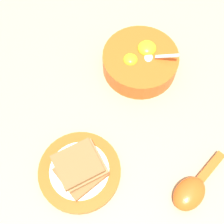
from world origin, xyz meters
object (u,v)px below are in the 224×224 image
Objects in this scene: egg_bowl at (140,61)px; toast_plate at (80,171)px; toast_sandwich at (80,167)px; soup_spoon at (192,190)px.

egg_bowl is 0.29m from toast_plate.
egg_bowl is 1.05× the size of toast_plate.
toast_plate is 0.03m from toast_sandwich.
egg_bowl is at bearing -18.32° from toast_sandwich.
egg_bowl is 1.21× the size of soup_spoon.
soup_spoon is at bearing -91.59° from toast_plate.
toast_plate is at bearing 88.41° from soup_spoon.
soup_spoon is (-0.28, -0.14, -0.01)m from egg_bowl.
toast_sandwich is at bearing -61.08° from toast_plate.
soup_spoon is (-0.01, -0.23, -0.02)m from toast_sandwich.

